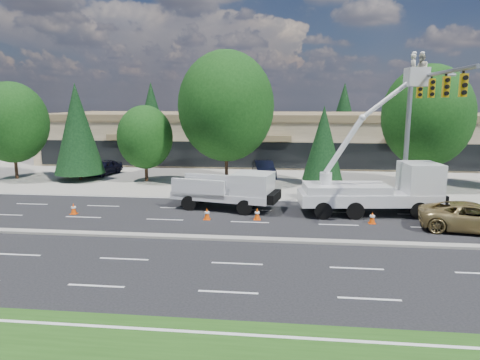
# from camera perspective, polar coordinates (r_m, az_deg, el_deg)

# --- Properties ---
(ground) EXTENTS (140.00, 140.00, 0.00)m
(ground) POSITION_cam_1_polar(r_m,az_deg,el_deg) (21.58, 0.58, -8.00)
(ground) COLOR black
(ground) RESTS_ON ground
(concrete_apron) EXTENTS (140.00, 22.00, 0.01)m
(concrete_apron) POSITION_cam_1_polar(r_m,az_deg,el_deg) (40.99, 3.33, 0.84)
(concrete_apron) COLOR gray
(concrete_apron) RESTS_ON ground
(road_median) EXTENTS (120.00, 0.55, 0.12)m
(road_median) POSITION_cam_1_polar(r_m,az_deg,el_deg) (21.56, 0.58, -7.85)
(road_median) COLOR gray
(road_median) RESTS_ON ground
(strip_mall) EXTENTS (50.40, 15.40, 5.50)m
(strip_mall) POSITION_cam_1_polar(r_m,az_deg,el_deg) (50.54, 3.94, 5.87)
(strip_mall) COLOR tan
(strip_mall) RESTS_ON ground
(tree_front_a) EXTENTS (6.17, 6.17, 8.56)m
(tree_front_a) POSITION_cam_1_polar(r_m,az_deg,el_deg) (42.78, -28.14, 6.78)
(tree_front_a) COLOR #332114
(tree_front_a) RESTS_ON ground
(tree_front_b) EXTENTS (4.25, 4.25, 8.39)m
(tree_front_b) POSITION_cam_1_polar(r_m,az_deg,el_deg) (39.76, -20.86, 6.40)
(tree_front_b) COLOR #332114
(tree_front_b) RESTS_ON ground
(tree_front_c) EXTENTS (4.71, 4.71, 6.53)m
(tree_front_c) POSITION_cam_1_polar(r_m,az_deg,el_deg) (37.47, -12.55, 5.59)
(tree_front_c) COLOR #332114
(tree_front_c) RESTS_ON ground
(tree_front_d) EXTENTS (7.91, 7.91, 10.98)m
(tree_front_d) POSITION_cam_1_polar(r_m,az_deg,el_deg) (35.73, -1.86, 9.79)
(tree_front_d) COLOR #332114
(tree_front_d) RESTS_ON ground
(tree_front_e) EXTENTS (3.31, 3.31, 6.52)m
(tree_front_e) POSITION_cam_1_polar(r_m,az_deg,el_deg) (35.65, 11.05, 4.89)
(tree_front_e) COLOR #332114
(tree_front_e) RESTS_ON ground
(tree_front_f) EXTENTS (7.01, 7.01, 9.72)m
(tree_front_f) POSITION_cam_1_polar(r_m,az_deg,el_deg) (37.06, 23.70, 7.81)
(tree_front_f) COLOR #332114
(tree_front_f) RESTS_ON ground
(tree_back_a) EXTENTS (4.90, 4.90, 9.66)m
(tree_back_a) POSITION_cam_1_polar(r_m,az_deg,el_deg) (65.52, -11.71, 8.78)
(tree_back_a) COLOR #332114
(tree_back_a) RESTS_ON ground
(tree_back_b) EXTENTS (5.28, 5.28, 10.41)m
(tree_back_b) POSITION_cam_1_polar(r_m,az_deg,el_deg) (62.67, 0.72, 9.30)
(tree_back_b) COLOR #332114
(tree_back_b) RESTS_ON ground
(tree_back_c) EXTENTS (4.79, 4.79, 9.43)m
(tree_back_c) POSITION_cam_1_polar(r_m,az_deg,el_deg) (62.91, 13.66, 8.53)
(tree_back_c) COLOR #332114
(tree_back_c) RESTS_ON ground
(tree_back_d) EXTENTS (5.77, 5.77, 11.37)m
(tree_back_d) POSITION_cam_1_polar(r_m,az_deg,el_deg) (65.51, 24.29, 8.89)
(tree_back_d) COLOR #332114
(tree_back_d) RESTS_ON ground
(signal_mast) EXTENTS (2.76, 10.16, 9.00)m
(signal_mast) POSITION_cam_1_polar(r_m,az_deg,el_deg) (28.58, 22.76, 8.10)
(signal_mast) COLOR gray
(signal_mast) RESTS_ON ground
(utility_pickup) EXTENTS (6.70, 3.60, 2.44)m
(utility_pickup) POSITION_cam_1_polar(r_m,az_deg,el_deg) (27.33, -1.37, -1.86)
(utility_pickup) COLOR silver
(utility_pickup) RESTS_ON ground
(bucket_truck) EXTENTS (8.56, 3.45, 9.65)m
(bucket_truck) POSITION_cam_1_polar(r_m,az_deg,el_deg) (27.29, 18.35, -0.21)
(bucket_truck) COLOR silver
(bucket_truck) RESTS_ON ground
(traffic_cone_a) EXTENTS (0.40, 0.40, 0.70)m
(traffic_cone_a) POSITION_cam_1_polar(r_m,az_deg,el_deg) (28.23, -21.31, -3.57)
(traffic_cone_a) COLOR #E74907
(traffic_cone_a) RESTS_ON ground
(traffic_cone_b) EXTENTS (0.40, 0.40, 0.70)m
(traffic_cone_b) POSITION_cam_1_polar(r_m,az_deg,el_deg) (25.18, -4.43, -4.52)
(traffic_cone_b) COLOR #E74907
(traffic_cone_b) RESTS_ON ground
(traffic_cone_c) EXTENTS (0.40, 0.40, 0.70)m
(traffic_cone_c) POSITION_cam_1_polar(r_m,az_deg,el_deg) (25.09, 2.31, -4.55)
(traffic_cone_c) COLOR #E74907
(traffic_cone_c) RESTS_ON ground
(traffic_cone_d) EXTENTS (0.40, 0.40, 0.70)m
(traffic_cone_d) POSITION_cam_1_polar(r_m,az_deg,el_deg) (25.43, 17.22, -4.81)
(traffic_cone_d) COLOR #E74907
(traffic_cone_d) RESTS_ON ground
(minivan) EXTENTS (5.87, 3.57, 1.52)m
(minivan) POSITION_cam_1_polar(r_m,az_deg,el_deg) (25.95, 28.73, -4.39)
(minivan) COLOR #9D864C
(minivan) RESTS_ON ground
(parked_car_west) EXTENTS (2.52, 4.40, 1.41)m
(parked_car_west) POSITION_cam_1_polar(r_m,az_deg,el_deg) (42.25, -17.64, 1.61)
(parked_car_west) COLOR black
(parked_car_west) RESTS_ON ground
(parked_car_east) EXTENTS (2.55, 4.93, 1.55)m
(parked_car_east) POSITION_cam_1_polar(r_m,az_deg,el_deg) (38.83, 3.18, 1.45)
(parked_car_east) COLOR black
(parked_car_east) RESTS_ON ground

